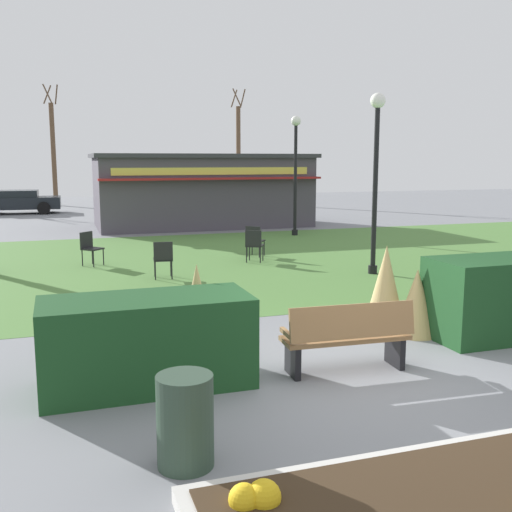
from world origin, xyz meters
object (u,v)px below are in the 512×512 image
(park_bench, at_px, (348,337))
(parked_car_west_slot, at_px, (17,201))
(trash_bin, at_px, (185,421))
(cafe_chair_west, at_px, (254,243))
(cafe_chair_north, at_px, (163,257))
(tree_left_bg, at_px, (53,152))
(food_kiosk, at_px, (203,190))
(cafe_chair_east, at_px, (254,239))
(tree_center_bg, at_px, (238,153))
(cafe_chair_center, at_px, (90,246))
(lamppost_far, at_px, (296,161))
(lamppost_mid, at_px, (376,162))

(park_bench, distance_m, parked_car_west_slot, 27.01)
(trash_bin, relative_size, cafe_chair_west, 0.97)
(cafe_chair_north, distance_m, tree_left_bg, 25.01)
(food_kiosk, bearing_deg, parked_car_west_slot, 131.53)
(food_kiosk, bearing_deg, trash_bin, -103.88)
(cafe_chair_east, height_order, tree_center_bg, tree_center_bg)
(cafe_chair_center, height_order, parked_car_west_slot, parked_car_west_slot)
(cafe_chair_west, relative_size, cafe_chair_east, 1.00)
(park_bench, relative_size, cafe_chair_west, 1.94)
(park_bench, height_order, tree_left_bg, tree_left_bg)
(trash_bin, relative_size, parked_car_west_slot, 0.20)
(food_kiosk, height_order, cafe_chair_north, food_kiosk)
(lamppost_far, distance_m, tree_left_bg, 19.94)
(lamppost_far, xyz_separation_m, cafe_chair_north, (-6.01, -6.64, -2.18))
(tree_center_bg, bearing_deg, cafe_chair_center, -116.45)
(park_bench, height_order, food_kiosk, food_kiosk)
(cafe_chair_east, height_order, parked_car_west_slot, parked_car_west_slot)
(trash_bin, height_order, cafe_chair_east, cafe_chair_east)
(cafe_chair_north, bearing_deg, parked_car_west_slot, 102.21)
(cafe_chair_east, bearing_deg, tree_left_bg, 103.44)
(food_kiosk, xyz_separation_m, cafe_chair_center, (-5.04, -8.35, -0.98))
(lamppost_far, xyz_separation_m, tree_center_bg, (2.84, 16.60, 0.48))
(trash_bin, xyz_separation_m, tree_left_bg, (-1.01, 33.47, 2.77))
(park_bench, relative_size, cafe_chair_east, 1.94)
(tree_left_bg, bearing_deg, park_bench, -83.66)
(lamppost_mid, bearing_deg, lamppost_far, 82.32)
(cafe_chair_east, xyz_separation_m, parked_car_west_slot, (-7.25, 17.08, 0.12))
(park_bench, xyz_separation_m, cafe_chair_north, (-1.22, 6.97, 0.05))
(trash_bin, bearing_deg, parked_car_west_slot, 95.92)
(park_bench, height_order, tree_center_bg, tree_center_bg)
(cafe_chair_center, bearing_deg, tree_left_bg, 92.01)
(park_bench, relative_size, cafe_chair_north, 1.94)
(park_bench, distance_m, lamppost_mid, 7.44)
(trash_bin, bearing_deg, cafe_chair_north, 81.55)
(lamppost_mid, relative_size, lamppost_far, 1.00)
(trash_bin, bearing_deg, tree_center_bg, 72.40)
(trash_bin, height_order, cafe_chair_north, cafe_chair_north)
(park_bench, bearing_deg, tree_left_bg, 96.34)
(park_bench, bearing_deg, lamppost_far, 70.64)
(lamppost_far, xyz_separation_m, tree_left_bg, (-8.31, 18.12, 0.50))
(lamppost_far, xyz_separation_m, trash_bin, (-7.30, -15.35, -2.28))
(park_bench, xyz_separation_m, trash_bin, (-2.51, -1.73, -0.05))
(lamppost_mid, height_order, food_kiosk, lamppost_mid)
(parked_car_west_slot, height_order, tree_left_bg, tree_left_bg)
(cafe_chair_north, relative_size, parked_car_west_slot, 0.21)
(lamppost_far, height_order, parked_car_west_slot, lamppost_far)
(lamppost_mid, xyz_separation_m, food_kiosk, (-1.47, 11.71, -1.20))
(parked_car_west_slot, xyz_separation_m, tree_left_bg, (1.91, 5.28, 2.56))
(park_bench, xyz_separation_m, cafe_chair_center, (-2.74, 9.38, 0.05))
(cafe_chair_east, relative_size, cafe_chair_center, 1.00)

